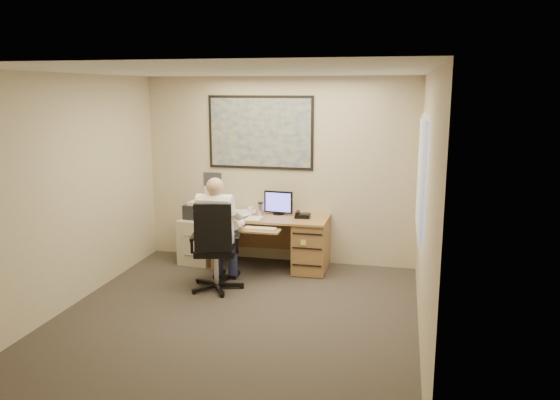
% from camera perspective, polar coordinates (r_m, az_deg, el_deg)
% --- Properties ---
extents(room_shell, '(4.00, 4.50, 2.70)m').
position_cam_1_polar(room_shell, '(5.82, -5.06, -0.12)').
color(room_shell, '#37302A').
rests_on(room_shell, ground).
extents(desk, '(1.60, 0.97, 1.08)m').
position_cam_1_polar(desk, '(7.75, 1.58, -4.05)').
color(desk, '#A37B45').
rests_on(desk, ground).
extents(world_map, '(1.56, 0.03, 1.06)m').
position_cam_1_polar(world_map, '(7.94, -2.07, 7.05)').
color(world_map, '#1E4C93').
rests_on(world_map, room_shell).
extents(wall_calendar, '(0.28, 0.01, 0.42)m').
position_cam_1_polar(wall_calendar, '(8.28, -7.04, 1.43)').
color(wall_calendar, white).
rests_on(wall_calendar, room_shell).
extents(window_blinds, '(0.06, 1.40, 1.30)m').
position_cam_1_polar(window_blinds, '(6.30, 14.58, 2.29)').
color(window_blinds, beige).
rests_on(window_blinds, room_shell).
extents(filing_cabinet, '(0.54, 0.62, 0.92)m').
position_cam_1_polar(filing_cabinet, '(8.15, -8.37, -3.72)').
color(filing_cabinet, beige).
rests_on(filing_cabinet, ground).
extents(office_chair, '(0.83, 0.83, 1.17)m').
position_cam_1_polar(office_chair, '(7.01, -6.93, -6.68)').
color(office_chair, black).
rests_on(office_chair, ground).
extents(person, '(0.62, 0.87, 1.44)m').
position_cam_1_polar(person, '(6.97, -6.68, -3.52)').
color(person, white).
rests_on(person, office_chair).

